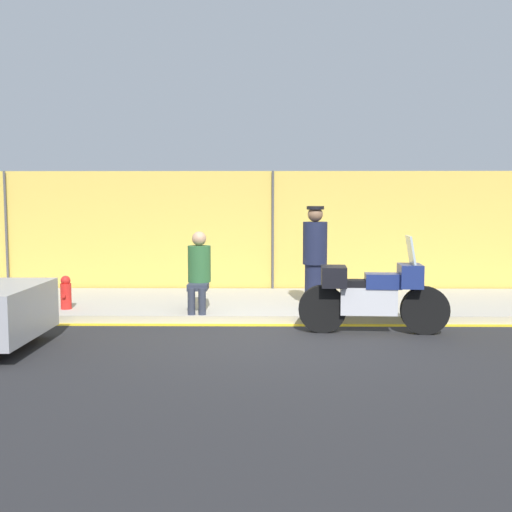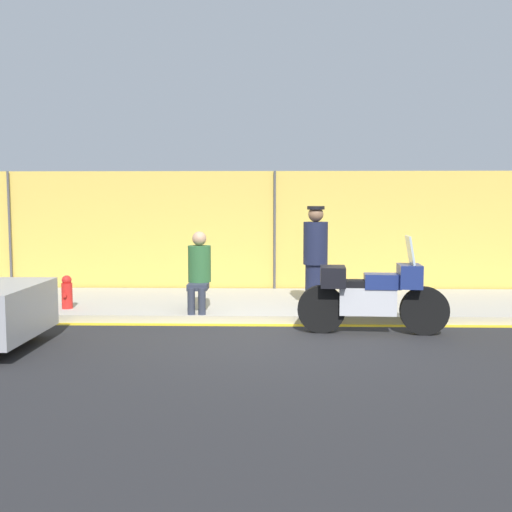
{
  "view_description": "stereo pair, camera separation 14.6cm",
  "coord_description": "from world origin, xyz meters",
  "px_view_note": "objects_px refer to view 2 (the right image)",
  "views": [
    {
      "loc": [
        -0.21,
        -8.47,
        1.94
      ],
      "look_at": [
        -0.32,
        1.34,
        1.05
      ],
      "focal_mm": 42.0,
      "sensor_mm": 36.0,
      "label": 1
    },
    {
      "loc": [
        -0.06,
        -8.47,
        1.94
      ],
      "look_at": [
        -0.32,
        1.34,
        1.05
      ],
      "focal_mm": 42.0,
      "sensor_mm": 36.0,
      "label": 2
    }
  ],
  "objects_px": {
    "motorcycle": "(372,294)",
    "fire_hydrant": "(67,292)",
    "person_seated_on_curb": "(199,267)",
    "officer_standing": "(315,256)"
  },
  "relations": [
    {
      "from": "person_seated_on_curb",
      "to": "fire_hydrant",
      "type": "bearing_deg",
      "value": 176.6
    },
    {
      "from": "fire_hydrant",
      "to": "officer_standing",
      "type": "bearing_deg",
      "value": 4.55
    },
    {
      "from": "motorcycle",
      "to": "fire_hydrant",
      "type": "distance_m",
      "value": 5.11
    },
    {
      "from": "motorcycle",
      "to": "fire_hydrant",
      "type": "height_order",
      "value": "motorcycle"
    },
    {
      "from": "person_seated_on_curb",
      "to": "fire_hydrant",
      "type": "relative_size",
      "value": 2.33
    },
    {
      "from": "motorcycle",
      "to": "person_seated_on_curb",
      "type": "xyz_separation_m",
      "value": [
        -2.68,
        1.11,
        0.27
      ]
    },
    {
      "from": "motorcycle",
      "to": "officer_standing",
      "type": "relative_size",
      "value": 1.27
    },
    {
      "from": "officer_standing",
      "to": "person_seated_on_curb",
      "type": "bearing_deg",
      "value": -166.47
    },
    {
      "from": "motorcycle",
      "to": "fire_hydrant",
      "type": "bearing_deg",
      "value": 169.97
    },
    {
      "from": "motorcycle",
      "to": "person_seated_on_curb",
      "type": "height_order",
      "value": "motorcycle"
    }
  ]
}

